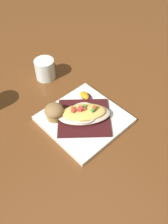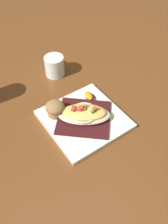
% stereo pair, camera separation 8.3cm
% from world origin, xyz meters
% --- Properties ---
extents(ground_plane, '(2.60, 2.60, 0.00)m').
position_xyz_m(ground_plane, '(0.00, 0.00, 0.00)').
color(ground_plane, brown).
extents(square_plate, '(0.30, 0.30, 0.02)m').
position_xyz_m(square_plate, '(0.00, 0.00, 0.01)').
color(square_plate, white).
rests_on(square_plate, ground_plane).
extents(folded_napkin, '(0.24, 0.24, 0.01)m').
position_xyz_m(folded_napkin, '(0.00, 0.00, 0.02)').
color(folded_napkin, '#3E1315').
rests_on(folded_napkin, square_plate).
extents(gratin_dish, '(0.16, 0.20, 0.05)m').
position_xyz_m(gratin_dish, '(-0.00, -0.00, 0.04)').
color(gratin_dish, beige).
rests_on(gratin_dish, folded_napkin).
extents(muffin, '(0.07, 0.07, 0.06)m').
position_xyz_m(muffin, '(-0.06, -0.08, 0.04)').
color(muffin, olive).
rests_on(muffin, square_plate).
extents(orange_garnish, '(0.05, 0.04, 0.02)m').
position_xyz_m(orange_garnish, '(-0.08, 0.06, 0.02)').
color(orange_garnish, '#562466').
rests_on(orange_garnish, square_plate).
extents(coffee_mug, '(0.11, 0.08, 0.08)m').
position_xyz_m(coffee_mug, '(-0.29, 0.00, 0.04)').
color(coffee_mug, white).
rests_on(coffee_mug, ground_plane).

